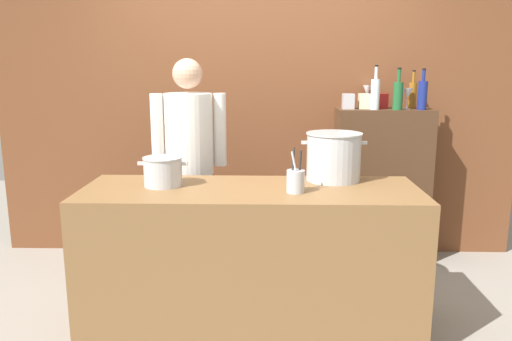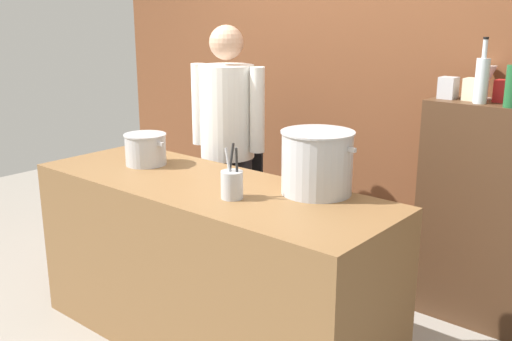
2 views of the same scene
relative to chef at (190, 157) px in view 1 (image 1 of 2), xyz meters
The scene contains 17 objects.
ground_plane 1.26m from the chef, 55.16° to the right, with size 8.00×8.00×0.00m, color gray.
brick_back_panel 1.02m from the chef, 57.85° to the left, with size 4.40×0.10×3.00m, color brown.
prep_counter 0.96m from the chef, 55.16° to the right, with size 2.00×0.70×0.90m, color brown.
bar_cabinet 1.62m from the chef, 19.32° to the left, with size 0.76×0.32×1.27m, color #472D1C.
chef is the anchor object (origin of this frame).
stockpot_large 1.07m from the chef, 24.00° to the right, with size 0.41×0.35×0.30m.
stockpot_small 0.62m from the chef, 96.30° to the right, with size 0.30×0.24×0.18m.
utensil_crock 1.04m from the chef, 46.26° to the right, with size 0.10×0.10×0.26m.
wine_bottle_green 1.68m from the chef, 14.88° to the left, with size 0.08×0.08×0.32m.
wine_bottle_clear 1.53m from the chef, 17.81° to the left, with size 0.07×0.07×0.34m.
wine_bottle_amber 1.87m from the chef, 18.53° to the left, with size 0.06×0.06×0.30m.
wine_bottle_cobalt 1.87m from the chef, 13.93° to the left, with size 0.07×0.07×0.32m.
wine_glass_tall 1.57m from the chef, 24.63° to the left, with size 0.08×0.08×0.18m.
wine_glass_wide 1.78m from the chef, 16.45° to the left, with size 0.08×0.08×0.17m.
spice_tin_cream 1.48m from the chef, 21.52° to the left, with size 0.09×0.09×0.12m, color beige.
spice_tin_silver 1.35m from the chef, 22.88° to the left, with size 0.09×0.09×0.12m, color #B2B2B7.
spice_tin_red 1.63m from the chef, 20.96° to the left, with size 0.09×0.09×0.12m, color red.
Camera 1 is at (0.10, -2.91, 1.62)m, focal length 35.55 mm.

